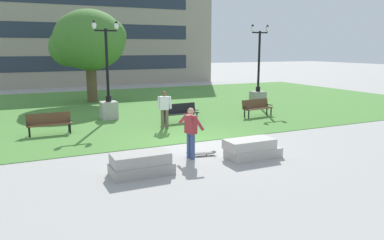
{
  "coord_description": "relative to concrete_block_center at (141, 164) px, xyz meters",
  "views": [
    {
      "loc": [
        -6.06,
        -12.77,
        3.62
      ],
      "look_at": [
        -0.73,
        -1.4,
        1.2
      ],
      "focal_mm": 35.0,
      "sensor_mm": 36.0,
      "label": 1
    }
  ],
  "objects": [
    {
      "name": "ground_plane",
      "position": [
        2.98,
        2.71,
        -0.31
      ],
      "size": [
        140.0,
        140.0,
        0.0
      ],
      "primitive_type": "plane",
      "color": "#A3A09B"
    },
    {
      "name": "lamp_post_left",
      "position": [
        10.72,
        9.54,
        0.73
      ],
      "size": [
        1.32,
        0.8,
        5.03
      ],
      "color": "gray",
      "rests_on": "grass_lawn"
    },
    {
      "name": "building_facade_distant",
      "position": [
        4.36,
        27.21,
        5.47
      ],
      "size": [
        24.2,
        1.03,
        11.56
      ],
      "color": "gray",
      "rests_on": "ground"
    },
    {
      "name": "lamp_post_right",
      "position": [
        1.1,
        8.96,
        0.72
      ],
      "size": [
        1.32,
        0.8,
        4.95
      ],
      "color": "#ADA89E",
      "rests_on": "grass_lawn"
    },
    {
      "name": "park_bench_near_right",
      "position": [
        -1.98,
        6.54,
        0.23
      ],
      "size": [
        1.81,
        0.57,
        0.9
      ],
      "color": "brown",
      "rests_on": "grass_lawn"
    },
    {
      "name": "person_skateboarder",
      "position": [
        1.98,
        0.83,
        0.66
      ],
      "size": [
        0.33,
        1.42,
        1.71
      ],
      "color": "#384C7A",
      "rests_on": "ground"
    },
    {
      "name": "grass_lawn",
      "position": [
        2.98,
        12.71,
        -0.3
      ],
      "size": [
        40.0,
        20.0,
        0.02
      ],
      "primitive_type": "cube",
      "color": "#4C8438",
      "rests_on": "ground"
    },
    {
      "name": "tree_far_right",
      "position": [
        1.42,
        15.61,
        3.76
      ],
      "size": [
        4.9,
        4.67,
        6.11
      ],
      "color": "brown",
      "rests_on": "grass_lawn"
    },
    {
      "name": "skateboard",
      "position": [
        2.43,
        0.96,
        -0.22
      ],
      "size": [
        1.04,
        0.39,
        0.14
      ],
      "color": "black",
      "rests_on": "ground"
    },
    {
      "name": "park_bench_near_left",
      "position": [
        8.45,
        6.38,
        0.23
      ],
      "size": [
        1.86,
        0.77,
        0.9
      ],
      "color": "brown",
      "rests_on": "grass_lawn"
    },
    {
      "name": "concrete_block_center",
      "position": [
        0.0,
        0.0,
        0.0
      ],
      "size": [
        1.8,
        0.9,
        0.64
      ],
      "color": "#9E9991",
      "rests_on": "ground"
    },
    {
      "name": "person_bystander_near_lawn",
      "position": [
        2.88,
        5.59,
        0.68
      ],
      "size": [
        0.63,
        0.4,
        1.71
      ],
      "color": "brown",
      "rests_on": "grass_lawn"
    },
    {
      "name": "concrete_block_left",
      "position": [
        3.87,
        0.07,
        0.0
      ],
      "size": [
        1.88,
        0.9,
        0.64
      ],
      "color": "#B2ADA3",
      "rests_on": "ground"
    },
    {
      "name": "park_bench_far_left",
      "position": [
        4.11,
        6.67,
        0.23
      ],
      "size": [
        1.83,
        0.64,
        0.9
      ],
      "color": "black",
      "rests_on": "grass_lawn"
    }
  ]
}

